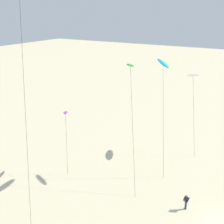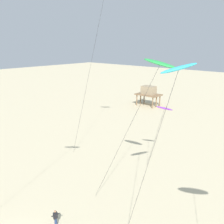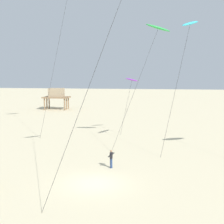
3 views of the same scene
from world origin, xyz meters
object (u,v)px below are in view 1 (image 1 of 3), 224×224
at_px(kite_green, 130,66).
at_px(kite_purple, 66,113).
at_px(kite_cyan, 163,64).
at_px(kite_flyer_middle, 186,202).
at_px(kite_white, 193,76).

height_order(kite_green, kite_purple, kite_green).
distance_m(kite_cyan, kite_flyer_middle, 15.56).
bearing_deg(kite_flyer_middle, kite_cyan, 40.25).
xyz_separation_m(kite_cyan, kite_flyer_middle, (-7.15, -6.06, -12.41)).
xyz_separation_m(kite_cyan, kite_purple, (-6.52, 9.71, -5.89)).
bearing_deg(kite_white, kite_flyer_middle, -163.03).
bearing_deg(kite_green, kite_white, -21.62).
distance_m(kite_green, kite_flyer_middle, 15.72).
bearing_deg(kite_cyan, kite_green, 139.68).
bearing_deg(kite_flyer_middle, kite_purple, 87.71).
distance_m(kite_cyan, kite_purple, 13.10).
distance_m(kite_cyan, kite_green, 4.15).
relative_size(kite_white, kite_flyer_middle, 6.77).
bearing_deg(kite_cyan, kite_purple, 123.88).
relative_size(kite_green, kite_flyer_middle, 8.36).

